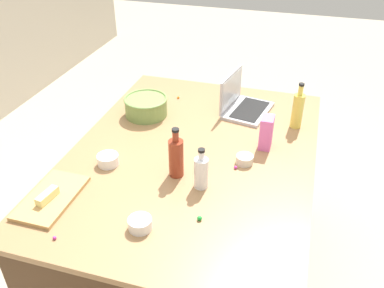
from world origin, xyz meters
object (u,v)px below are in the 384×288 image
object	(u,v)px
mixing_bowl_large	(146,106)
bottle_oil	(298,110)
bottle_vinegar	(201,172)
bottle_soy	(176,157)
laptop	(242,104)
cutting_board	(52,197)
butter_stick_left	(47,196)
ramekin_medium	(140,224)
ramekin_wide	(245,159)
ramekin_small	(108,160)
candy_bag	(266,132)

from	to	relation	value
mixing_bowl_large	bottle_oil	size ratio (longest dim) A/B	0.96
mixing_bowl_large	bottle_vinegar	xyz separation A→B (m)	(-0.54, -0.47, 0.02)
mixing_bowl_large	bottle_oil	distance (m)	0.84
mixing_bowl_large	bottle_soy	xyz separation A→B (m)	(-0.49, -0.34, 0.04)
bottle_oil	bottle_vinegar	xyz separation A→B (m)	(-0.65, 0.36, -0.02)
bottle_soy	bottle_vinegar	bearing A→B (deg)	-111.48
laptop	cutting_board	world-z (taller)	laptop
butter_stick_left	ramekin_medium	size ratio (longest dim) A/B	1.17
bottle_vinegar	ramekin_wide	world-z (taller)	bottle_vinegar
laptop	mixing_bowl_large	size ratio (longest dim) A/B	1.39
bottle_oil	bottle_soy	world-z (taller)	bottle_oil
ramekin_small	ramekin_wide	xyz separation A→B (m)	(0.19, -0.62, -0.00)
mixing_bowl_large	butter_stick_left	bearing A→B (deg)	172.21
laptop	candy_bag	xyz separation A→B (m)	(-0.35, -0.18, 0.04)
bottle_oil	ramekin_medium	world-z (taller)	bottle_oil
bottle_soy	ramekin_wide	size ratio (longest dim) A/B	2.97
laptop	mixing_bowl_large	world-z (taller)	laptop
bottle_soy	cutting_board	xyz separation A→B (m)	(-0.32, 0.46, -0.09)
ramekin_wide	candy_bag	xyz separation A→B (m)	(0.17, -0.07, 0.06)
ramekin_wide	candy_bag	size ratio (longest dim) A/B	0.49
laptop	butter_stick_left	xyz separation A→B (m)	(-1.03, 0.63, -0.01)
ramekin_medium	cutting_board	bearing A→B (deg)	82.95
mixing_bowl_large	ramekin_wide	distance (m)	0.70
ramekin_medium	candy_bag	xyz separation A→B (m)	(0.72, -0.39, 0.06)
bottle_vinegar	ramekin_wide	bearing A→B (deg)	-33.80
butter_stick_left	candy_bag	xyz separation A→B (m)	(0.69, -0.82, 0.05)
bottle_soy	bottle_vinegar	xyz separation A→B (m)	(-0.05, -0.13, -0.02)
cutting_board	candy_bag	world-z (taller)	candy_bag
bottle_soy	candy_bag	bearing A→B (deg)	-45.87
ramekin_small	ramekin_wide	size ratio (longest dim) A/B	1.23
bottle_oil	ramekin_wide	bearing A→B (deg)	153.79
laptop	ramekin_medium	world-z (taller)	laptop
bottle_vinegar	ramekin_wide	distance (m)	0.28
cutting_board	candy_bag	bearing A→B (deg)	-50.84
bottle_vinegar	ramekin_small	distance (m)	0.47
butter_stick_left	ramekin_small	xyz separation A→B (m)	(0.32, -0.12, -0.01)
bottle_oil	ramekin_medium	xyz separation A→B (m)	(-0.97, 0.52, -0.08)
ramekin_wide	candy_bag	world-z (taller)	candy_bag
mixing_bowl_large	bottle_vinegar	world-z (taller)	bottle_vinegar
laptop	cutting_board	distance (m)	1.19
candy_bag	bottle_soy	bearing A→B (deg)	134.13
butter_stick_left	candy_bag	distance (m)	1.07
bottle_oil	butter_stick_left	bearing A→B (deg)	134.61
ramekin_medium	ramekin_wide	xyz separation A→B (m)	(0.55, -0.31, -0.00)
ramekin_medium	butter_stick_left	bearing A→B (deg)	85.90
bottle_vinegar	butter_stick_left	xyz separation A→B (m)	(-0.29, 0.59, -0.04)
bottle_oil	bottle_soy	bearing A→B (deg)	140.54
ramekin_small	ramekin_medium	bearing A→B (deg)	-138.70
butter_stick_left	ramekin_wide	bearing A→B (deg)	-55.16
bottle_oil	cutting_board	bearing A→B (deg)	133.92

